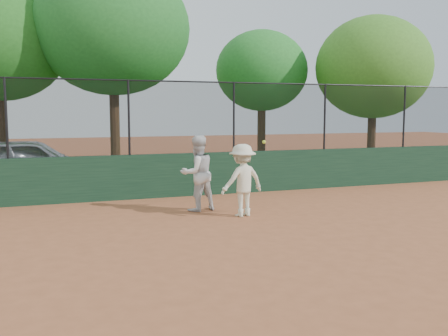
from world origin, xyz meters
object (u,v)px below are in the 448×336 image
object	(u,v)px
player_second	(197,173)
player_main	(242,180)
tree_3	(262,71)
tree_4	(374,68)
parked_car	(30,164)
tree_2	(113,28)

from	to	relation	value
player_second	player_main	xyz separation A→B (m)	(0.77, -0.95, -0.08)
tree_3	tree_4	xyz separation A→B (m)	(4.05, -2.40, 0.08)
player_second	parked_car	bearing A→B (deg)	-64.24
tree_2	tree_3	size ratio (longest dim) A/B	1.32
parked_car	tree_3	bearing A→B (deg)	-62.25
player_second	tree_4	xyz separation A→B (m)	(9.79, 6.54, 3.30)
parked_car	player_main	xyz separation A→B (m)	(4.57, -5.55, 0.02)
tree_3	tree_4	world-z (taller)	tree_4
parked_car	player_main	size ratio (longest dim) A/B	2.73
player_second	tree_3	size ratio (longest dim) A/B	0.31
tree_4	tree_2	bearing A→B (deg)	175.02
parked_car	tree_3	xyz separation A→B (m)	(9.54, 4.34, 3.32)
player_second	tree_2	xyz separation A→B (m)	(-0.87, 7.47, 4.46)
tree_2	tree_4	world-z (taller)	tree_2
tree_3	player_second	bearing A→B (deg)	-122.69
parked_car	player_second	size ratio (longest dim) A/B	2.62
tree_4	player_main	bearing A→B (deg)	-140.31
parked_car	player_second	xyz separation A→B (m)	(3.80, -4.60, 0.10)
parked_car	tree_4	xyz separation A→B (m)	(13.59, 1.94, 3.40)
tree_2	player_main	bearing A→B (deg)	-78.97
parked_car	tree_4	size ratio (longest dim) A/B	0.74
parked_car	tree_2	world-z (taller)	tree_2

